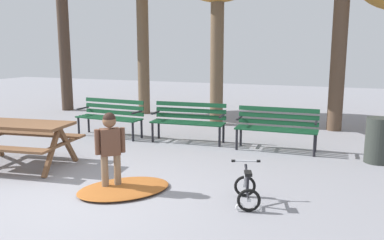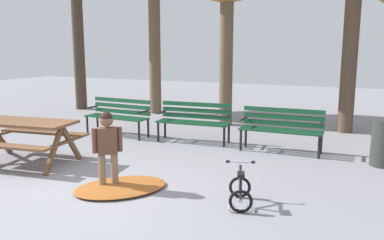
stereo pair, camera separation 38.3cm
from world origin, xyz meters
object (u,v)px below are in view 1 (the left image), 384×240
at_px(picnic_table, 18,133).
at_px(park_bench_far_left, 111,114).
at_px(kids_bicycle, 247,189).
at_px(trash_bin, 378,140).
at_px(park_bench_right, 277,125).
at_px(park_bench_left, 189,119).
at_px(child_standing, 110,145).

xyz_separation_m(picnic_table, park_bench_far_left, (0.16, 2.64, -0.08)).
distance_m(kids_bicycle, trash_bin, 3.23).
xyz_separation_m(park_bench_right, kids_bicycle, (0.12, -2.97, -0.31)).
xyz_separation_m(park_bench_far_left, park_bench_left, (1.89, 0.13, 0.00)).
bearing_deg(kids_bicycle, park_bench_far_left, 143.62).
height_order(picnic_table, park_bench_far_left, park_bench_far_left).
bearing_deg(park_bench_far_left, picnic_table, -93.41).
distance_m(park_bench_left, kids_bicycle, 3.64).
xyz_separation_m(park_bench_left, trash_bin, (3.74, -0.28, -0.10)).
bearing_deg(park_bench_far_left, kids_bicycle, -36.38).
relative_size(park_bench_far_left, trash_bin, 1.99).
distance_m(park_bench_left, trash_bin, 3.75).
bearing_deg(picnic_table, child_standing, -11.49).
height_order(park_bench_right, child_standing, child_standing).
height_order(kids_bicycle, trash_bin, trash_bin).
bearing_deg(park_bench_left, picnic_table, -126.51).
bearing_deg(picnic_table, park_bench_left, 53.49).
height_order(park_bench_far_left, park_bench_right, same).
xyz_separation_m(child_standing, kids_bicycle, (1.95, 0.18, -0.47)).
bearing_deg(park_bench_right, picnic_table, -145.40).
distance_m(child_standing, trash_bin, 4.69).
xyz_separation_m(picnic_table, trash_bin, (5.78, 2.49, -0.19)).
height_order(park_bench_left, child_standing, child_standing).
bearing_deg(trash_bin, child_standing, -141.47).
distance_m(park_bench_far_left, trash_bin, 5.63).
distance_m(child_standing, kids_bicycle, 2.02).
bearing_deg(park_bench_far_left, child_standing, -57.39).
relative_size(picnic_table, park_bench_left, 1.21).
xyz_separation_m(park_bench_far_left, trash_bin, (5.63, -0.15, -0.10)).
bearing_deg(park_bench_far_left, park_bench_left, 3.84).
bearing_deg(picnic_table, park_bench_right, 34.60).
height_order(park_bench_far_left, kids_bicycle, park_bench_far_left).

